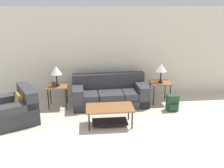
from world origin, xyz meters
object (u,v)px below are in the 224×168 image
armchair (17,110)px  side_table_right (160,84)px  side_table_left (57,88)px  table_lamp_right (161,68)px  coffee_table (110,112)px  backpack (172,103)px  couch (110,94)px  table_lamp_left (56,71)px

armchair → side_table_right: size_ratio=2.19×
side_table_right → side_table_left: bearing=180.0°
side_table_left → side_table_right: bearing=0.0°
table_lamp_right → coffee_table: bearing=-141.2°
side_table_right → backpack: 0.69m
couch → table_lamp_left: 1.57m
side_table_right → table_lamp_right: size_ratio=1.13×
coffee_table → side_table_left: bearing=136.2°
coffee_table → side_table_left: size_ratio=1.79×
side_table_left → table_lamp_right: table_lamp_right is taller
couch → armchair: 2.42m
coffee_table → backpack: 1.83m
armchair → table_lamp_left: table_lamp_left is taller
coffee_table → table_lamp_right: (1.53, 1.23, 0.68)m
coffee_table → backpack: bearing=20.9°
coffee_table → table_lamp_right: bearing=38.8°
side_table_right → table_lamp_left: bearing=-180.0°
coffee_table → table_lamp_left: bearing=136.2°
coffee_table → table_lamp_left: 1.90m
side_table_right → backpack: (0.18, -0.58, -0.33)m
couch → armchair: size_ratio=1.56×
side_table_right → backpack: size_ratio=1.42×
armchair → table_lamp_right: (3.70, 0.79, 0.72)m
side_table_right → table_lamp_left: size_ratio=1.13×
side_table_left → backpack: 3.06m
armchair → side_table_right: bearing=12.0°
side_table_left → backpack: (2.99, -0.58, -0.33)m
table_lamp_left → side_table_left: bearing=110.6°
armchair → backpack: (3.88, 0.21, -0.08)m
table_lamp_left → backpack: (2.99, -0.58, -0.80)m
side_table_left → side_table_right: same height
couch → table_lamp_left: table_lamp_left is taller
side_table_right → table_lamp_right: table_lamp_right is taller
armchair → backpack: size_ratio=3.10×
coffee_table → table_lamp_right: size_ratio=2.03×
coffee_table → side_table_left: side_table_left is taller
couch → coffee_table: couch is taller
armchair → coffee_table: (2.17, -0.44, 0.04)m
couch → coffee_table: bearing=-95.6°
armchair → backpack: armchair is taller
coffee_table → backpack: size_ratio=2.54×
table_lamp_left → armchair: bearing=-138.4°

